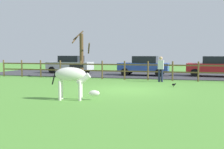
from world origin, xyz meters
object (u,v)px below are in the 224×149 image
crow_on_grass (174,85)px  parked_car_silver (70,64)px  parked_car_red (214,66)px  visitor_near_fence (161,68)px  bare_tree (82,54)px  zebra (72,77)px  parked_car_blue (144,66)px

crow_on_grass → parked_car_silver: parked_car_silver is taller
crow_on_grass → parked_car_red: parked_car_red is taller
visitor_near_fence → bare_tree: bearing=168.1°
bare_tree → crow_on_grass: size_ratio=16.54×
parked_car_silver → parked_car_red: (12.17, -0.22, 0.00)m
crow_on_grass → zebra: bearing=-126.0°
parked_car_red → visitor_near_fence: 5.91m
zebra → visitor_near_fence: bearing=69.0°
zebra → visitor_near_fence: (2.88, 7.50, -0.02)m
crow_on_grass → visitor_near_fence: visitor_near_fence is taller
crow_on_grass → parked_car_silver: size_ratio=0.05×
crow_on_grass → parked_car_silver: bearing=142.7°
bare_tree → visitor_near_fence: size_ratio=2.17×
crow_on_grass → parked_car_red: size_ratio=0.05×
crow_on_grass → visitor_near_fence: (-0.90, 2.30, 0.78)m
crow_on_grass → parked_car_red: (2.84, 6.88, 0.72)m
parked_car_silver → visitor_near_fence: (8.43, -4.80, 0.06)m
parked_car_red → crow_on_grass: bearing=-112.4°
parked_car_blue → parked_car_silver: (-6.76, 0.67, 0.00)m
bare_tree → parked_car_red: bare_tree is taller
zebra → parked_car_red: 13.77m
bare_tree → zebra: 9.30m
parked_car_red → parked_car_blue: bearing=-175.3°
bare_tree → zebra: size_ratio=1.85×
zebra → visitor_near_fence: size_ratio=1.17×
parked_car_silver → visitor_near_fence: bearing=-29.6°
zebra → parked_car_red: (6.62, 12.07, -0.08)m
zebra → crow_on_grass: size_ratio=8.94×
zebra → bare_tree: bearing=109.2°
bare_tree → parked_car_blue: bearing=34.1°
parked_car_red → visitor_near_fence: (-3.74, -4.57, 0.06)m
bare_tree → parked_car_silver: bearing=125.1°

